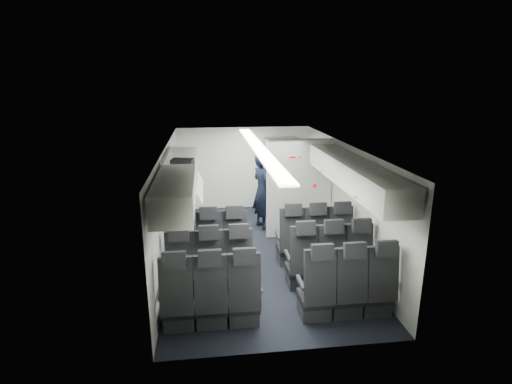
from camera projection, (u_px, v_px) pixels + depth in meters
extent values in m
cube|color=black|center=(259.00, 253.00, 7.95)|extent=(3.40, 6.00, 0.01)
cube|color=white|center=(259.00, 146.00, 7.36)|extent=(3.40, 6.00, 0.01)
cube|color=silver|center=(244.00, 168.00, 10.52)|extent=(3.40, 0.01, 2.15)
cube|color=silver|center=(292.00, 274.00, 4.79)|extent=(3.40, 0.01, 2.15)
cube|color=silver|center=(169.00, 205.00, 7.45)|extent=(0.01, 6.00, 2.15)
cube|color=silver|center=(344.00, 198.00, 7.86)|extent=(0.01, 6.00, 2.15)
cube|color=white|center=(259.00, 148.00, 7.37)|extent=(0.25, 5.52, 0.03)
cube|color=black|center=(185.00, 254.00, 7.27)|extent=(0.44, 0.46, 0.12)
cube|color=#2D2D33|center=(185.00, 262.00, 7.32)|extent=(0.42, 0.42, 0.22)
cube|color=black|center=(183.00, 235.00, 6.94)|extent=(0.44, 0.20, 0.80)
cube|color=black|center=(182.00, 214.00, 6.78)|extent=(0.30, 0.12, 0.23)
cube|color=#2D2D33|center=(171.00, 241.00, 7.14)|extent=(0.05, 0.40, 0.06)
cube|color=#2D2D33|center=(196.00, 239.00, 7.19)|extent=(0.05, 0.40, 0.06)
cube|color=black|center=(210.00, 252.00, 7.33)|extent=(0.44, 0.46, 0.12)
cube|color=#2D2D33|center=(210.00, 260.00, 7.37)|extent=(0.42, 0.42, 0.22)
cube|color=black|center=(209.00, 234.00, 6.99)|extent=(0.44, 0.20, 0.80)
cube|color=black|center=(208.00, 213.00, 6.84)|extent=(0.30, 0.12, 0.23)
cube|color=#2D2D33|center=(197.00, 239.00, 7.20)|extent=(0.05, 0.40, 0.06)
cube|color=#2D2D33|center=(221.00, 238.00, 7.25)|extent=(0.05, 0.40, 0.06)
cube|color=black|center=(234.00, 251.00, 7.38)|extent=(0.44, 0.46, 0.12)
cube|color=#2D2D33|center=(234.00, 259.00, 7.43)|extent=(0.42, 0.42, 0.22)
cube|color=black|center=(234.00, 233.00, 7.05)|extent=(0.44, 0.20, 0.80)
cube|color=black|center=(234.00, 212.00, 6.89)|extent=(0.30, 0.12, 0.23)
cube|color=#2D2D33|center=(222.00, 238.00, 7.25)|extent=(0.05, 0.40, 0.06)
cube|color=#2D2D33|center=(246.00, 237.00, 7.30)|extent=(0.05, 0.40, 0.06)
cube|color=black|center=(289.00, 248.00, 7.51)|extent=(0.44, 0.46, 0.12)
cube|color=#2D2D33|center=(289.00, 256.00, 7.55)|extent=(0.42, 0.42, 0.22)
cube|color=black|center=(292.00, 230.00, 7.18)|extent=(0.44, 0.20, 0.80)
cube|color=black|center=(293.00, 210.00, 7.02)|extent=(0.30, 0.12, 0.23)
cube|color=#2D2D33|center=(278.00, 235.00, 7.38)|extent=(0.05, 0.40, 0.06)
cube|color=#2D2D33|center=(301.00, 234.00, 7.43)|extent=(0.05, 0.40, 0.06)
cube|color=black|center=(312.00, 247.00, 7.56)|extent=(0.44, 0.46, 0.12)
cube|color=#2D2D33|center=(312.00, 255.00, 7.61)|extent=(0.42, 0.42, 0.22)
cube|color=black|center=(316.00, 229.00, 7.23)|extent=(0.44, 0.20, 0.80)
cube|color=black|center=(318.00, 209.00, 7.07)|extent=(0.30, 0.12, 0.23)
cube|color=#2D2D33|center=(302.00, 234.00, 7.43)|extent=(0.05, 0.40, 0.06)
cube|color=#2D2D33|center=(325.00, 233.00, 7.48)|extent=(0.05, 0.40, 0.06)
cube|color=black|center=(335.00, 246.00, 7.62)|extent=(0.44, 0.46, 0.12)
cube|color=#2D2D33|center=(335.00, 253.00, 7.66)|extent=(0.42, 0.42, 0.22)
cube|color=black|center=(340.00, 228.00, 7.28)|extent=(0.44, 0.20, 0.80)
cube|color=black|center=(343.00, 208.00, 7.13)|extent=(0.30, 0.12, 0.23)
cube|color=#2D2D33|center=(325.00, 233.00, 7.49)|extent=(0.05, 0.40, 0.06)
cube|color=#2D2D33|center=(348.00, 232.00, 7.54)|extent=(0.05, 0.40, 0.06)
cube|color=black|center=(182.00, 277.00, 6.41)|extent=(0.44, 0.46, 0.12)
cube|color=#2D2D33|center=(183.00, 286.00, 6.46)|extent=(0.42, 0.42, 0.22)
cube|color=black|center=(180.00, 257.00, 6.08)|extent=(0.44, 0.20, 0.80)
cube|color=black|center=(178.00, 234.00, 5.92)|extent=(0.30, 0.12, 0.23)
cube|color=#2D2D33|center=(167.00, 263.00, 6.28)|extent=(0.05, 0.40, 0.06)
cube|color=#2D2D33|center=(195.00, 261.00, 6.34)|extent=(0.05, 0.40, 0.06)
cube|color=black|center=(210.00, 275.00, 6.47)|extent=(0.44, 0.46, 0.12)
cube|color=#2D2D33|center=(211.00, 284.00, 6.51)|extent=(0.42, 0.42, 0.22)
cube|color=black|center=(210.00, 256.00, 6.14)|extent=(0.44, 0.20, 0.80)
cube|color=black|center=(209.00, 233.00, 5.98)|extent=(0.30, 0.12, 0.23)
cube|color=#2D2D33|center=(196.00, 261.00, 6.34)|extent=(0.05, 0.40, 0.06)
cube|color=#2D2D33|center=(224.00, 260.00, 6.39)|extent=(0.05, 0.40, 0.06)
cube|color=black|center=(238.00, 274.00, 6.52)|extent=(0.44, 0.46, 0.12)
cube|color=#2D2D33|center=(238.00, 282.00, 6.57)|extent=(0.42, 0.42, 0.22)
cube|color=black|center=(239.00, 254.00, 6.19)|extent=(0.44, 0.20, 0.80)
cube|color=black|center=(239.00, 231.00, 6.03)|extent=(0.30, 0.12, 0.23)
cube|color=#2D2D33|center=(224.00, 260.00, 6.39)|extent=(0.05, 0.40, 0.06)
cube|color=#2D2D33|center=(251.00, 258.00, 6.44)|extent=(0.05, 0.40, 0.06)
cube|color=black|center=(300.00, 270.00, 6.65)|extent=(0.44, 0.46, 0.12)
cube|color=#2D2D33|center=(300.00, 279.00, 6.69)|extent=(0.42, 0.42, 0.22)
cube|color=black|center=(304.00, 251.00, 6.32)|extent=(0.44, 0.20, 0.80)
cube|color=black|center=(306.00, 228.00, 6.16)|extent=(0.30, 0.12, 0.23)
cube|color=#2D2D33|center=(288.00, 256.00, 6.52)|extent=(0.05, 0.40, 0.06)
cube|color=#2D2D33|center=(314.00, 255.00, 6.57)|extent=(0.05, 0.40, 0.06)
cube|color=black|center=(326.00, 268.00, 6.70)|extent=(0.44, 0.46, 0.12)
cube|color=#2D2D33|center=(326.00, 277.00, 6.75)|extent=(0.42, 0.42, 0.22)
cube|color=black|center=(332.00, 249.00, 6.37)|extent=(0.44, 0.20, 0.80)
cube|color=black|center=(334.00, 227.00, 6.21)|extent=(0.30, 0.12, 0.23)
cube|color=#2D2D33|center=(315.00, 255.00, 6.57)|extent=(0.05, 0.40, 0.06)
cube|color=#2D2D33|center=(340.00, 253.00, 6.63)|extent=(0.05, 0.40, 0.06)
cube|color=black|center=(352.00, 267.00, 6.76)|extent=(0.44, 0.46, 0.12)
cube|color=#2D2D33|center=(351.00, 275.00, 6.80)|extent=(0.42, 0.42, 0.22)
cube|color=black|center=(359.00, 248.00, 6.43)|extent=(0.44, 0.20, 0.80)
cube|color=black|center=(362.00, 225.00, 6.27)|extent=(0.30, 0.12, 0.23)
cube|color=#2D2D33|center=(341.00, 253.00, 6.63)|extent=(0.05, 0.40, 0.06)
cube|color=#2D2D33|center=(366.00, 252.00, 6.68)|extent=(0.05, 0.40, 0.06)
cube|color=black|center=(179.00, 308.00, 5.55)|extent=(0.44, 0.46, 0.12)
cube|color=#2D2D33|center=(180.00, 318.00, 5.60)|extent=(0.42, 0.42, 0.22)
cube|color=black|center=(176.00, 286.00, 5.22)|extent=(0.44, 0.20, 0.80)
cube|color=black|center=(174.00, 260.00, 5.07)|extent=(0.30, 0.12, 0.23)
cube|color=#2D2D33|center=(161.00, 292.00, 5.42)|extent=(0.05, 0.40, 0.06)
cube|color=#2D2D33|center=(194.00, 290.00, 5.48)|extent=(0.05, 0.40, 0.06)
cube|color=black|center=(211.00, 305.00, 5.61)|extent=(0.44, 0.46, 0.12)
cube|color=#2D2D33|center=(212.00, 315.00, 5.65)|extent=(0.42, 0.42, 0.22)
cube|color=black|center=(211.00, 284.00, 5.28)|extent=(0.44, 0.20, 0.80)
cube|color=black|center=(210.00, 258.00, 5.12)|extent=(0.30, 0.12, 0.23)
cube|color=#2D2D33|center=(195.00, 290.00, 5.48)|extent=(0.05, 0.40, 0.06)
cube|color=#2D2D33|center=(227.00, 288.00, 5.53)|extent=(0.05, 0.40, 0.06)
cube|color=black|center=(243.00, 303.00, 5.66)|extent=(0.44, 0.46, 0.12)
cube|color=#2D2D33|center=(243.00, 313.00, 5.71)|extent=(0.42, 0.42, 0.22)
cube|color=black|center=(244.00, 282.00, 5.33)|extent=(0.44, 0.20, 0.80)
cube|color=black|center=(245.00, 256.00, 5.17)|extent=(0.30, 0.12, 0.23)
cube|color=#2D2D33|center=(227.00, 288.00, 5.53)|extent=(0.05, 0.40, 0.06)
cube|color=#2D2D33|center=(259.00, 286.00, 5.59)|extent=(0.05, 0.40, 0.06)
cube|color=black|center=(314.00, 298.00, 5.79)|extent=(0.44, 0.46, 0.12)
cube|color=#2D2D33|center=(314.00, 308.00, 5.83)|extent=(0.42, 0.42, 0.22)
cube|color=black|center=(320.00, 278.00, 5.46)|extent=(0.44, 0.20, 0.80)
cube|color=black|center=(322.00, 252.00, 5.30)|extent=(0.30, 0.12, 0.23)
cube|color=#2D2D33|center=(301.00, 283.00, 5.66)|extent=(0.05, 0.40, 0.06)
cube|color=#2D2D33|center=(331.00, 281.00, 5.71)|extent=(0.05, 0.40, 0.06)
cube|color=black|center=(344.00, 296.00, 5.84)|extent=(0.44, 0.46, 0.12)
cube|color=#2D2D33|center=(344.00, 306.00, 5.89)|extent=(0.42, 0.42, 0.22)
cube|color=black|center=(352.00, 276.00, 5.51)|extent=(0.44, 0.20, 0.80)
cube|color=black|center=(355.00, 250.00, 5.35)|extent=(0.30, 0.12, 0.23)
cube|color=#2D2D33|center=(331.00, 281.00, 5.71)|extent=(0.05, 0.40, 0.06)
cube|color=#2D2D33|center=(361.00, 279.00, 5.77)|extent=(0.05, 0.40, 0.06)
cube|color=black|center=(374.00, 294.00, 5.90)|extent=(0.44, 0.46, 0.12)
cube|color=#2D2D33|center=(373.00, 304.00, 5.94)|extent=(0.42, 0.42, 0.22)
cube|color=black|center=(383.00, 274.00, 5.57)|extent=(0.44, 0.20, 0.80)
cube|color=black|center=(387.00, 249.00, 5.41)|extent=(0.30, 0.12, 0.23)
cube|color=#2D2D33|center=(361.00, 279.00, 5.77)|extent=(0.05, 0.40, 0.06)
cube|color=#2D2D33|center=(390.00, 277.00, 5.82)|extent=(0.05, 0.40, 0.06)
cube|color=white|center=(175.00, 193.00, 5.36)|extent=(0.52, 1.80, 0.40)
cylinder|color=slate|center=(195.00, 204.00, 5.44)|extent=(0.04, 0.10, 0.04)
cube|color=#9E9E93|center=(183.00, 177.00, 7.09)|extent=(0.52, 1.70, 0.04)
cube|color=white|center=(167.00, 166.00, 7.00)|extent=(0.06, 1.70, 0.44)
cube|color=white|center=(179.00, 177.00, 6.24)|extent=(0.52, 0.04, 0.40)
cube|color=white|center=(184.00, 157.00, 7.83)|extent=(0.52, 0.04, 0.40)
cube|color=white|center=(197.00, 183.00, 7.15)|extent=(0.21, 1.61, 0.38)
cube|color=white|center=(374.00, 186.00, 5.70)|extent=(0.52, 1.80, 0.40)
cylinder|color=slate|center=(357.00, 198.00, 5.71)|extent=(0.04, 0.10, 0.04)
cube|color=white|center=(335.00, 162.00, 7.37)|extent=(0.52, 1.70, 0.40)
cylinder|color=slate|center=(322.00, 171.00, 7.39)|extent=(0.04, 0.10, 0.04)
cube|color=silver|center=(299.00, 189.00, 8.54)|extent=(1.40, 0.12, 2.13)
cube|color=white|center=(295.00, 157.00, 8.26)|extent=(0.24, 0.01, 0.10)
cube|color=red|center=(292.00, 157.00, 8.24)|extent=(0.13, 0.01, 0.04)
cube|color=red|center=(300.00, 157.00, 8.26)|extent=(0.05, 0.01, 0.03)
cylinder|color=white|center=(315.00, 186.00, 8.49)|extent=(0.11, 0.01, 0.11)
cylinder|color=red|center=(315.00, 186.00, 8.48)|extent=(0.09, 0.01, 0.09)
cube|color=#939399|center=(281.00, 174.00, 10.40)|extent=(0.85, 0.50, 1.90)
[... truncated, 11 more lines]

